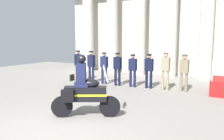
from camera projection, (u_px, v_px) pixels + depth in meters
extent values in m
plane|color=gray|center=(56.00, 131.00, 5.80)|extent=(28.00, 28.00, 0.00)
cube|color=beige|center=(175.00, 22.00, 14.81)|extent=(16.06, 0.30, 6.96)
cylinder|color=beige|center=(88.00, 29.00, 16.92)|extent=(0.78, 0.78, 6.36)
cylinder|color=beige|center=(112.00, 28.00, 15.94)|extent=(0.78, 0.78, 6.36)
cylinder|color=beige|center=(140.00, 27.00, 14.97)|extent=(0.78, 0.78, 6.36)
cylinder|color=beige|center=(171.00, 26.00, 13.99)|extent=(0.78, 0.78, 6.36)
cylinder|color=beige|center=(207.00, 25.00, 13.02)|extent=(0.78, 0.78, 6.36)
cylinder|color=silver|center=(213.00, 70.00, 9.23)|extent=(0.05, 0.05, 0.90)
cylinder|color=black|center=(77.00, 73.00, 12.94)|extent=(0.13, 0.13, 0.90)
cylinder|color=black|center=(80.00, 73.00, 12.84)|extent=(0.13, 0.13, 0.90)
cube|color=black|center=(78.00, 60.00, 12.79)|extent=(0.40, 0.25, 0.63)
sphere|color=tan|center=(78.00, 52.00, 12.73)|extent=(0.21, 0.21, 0.21)
cylinder|color=black|center=(78.00, 51.00, 12.72)|extent=(0.24, 0.24, 0.06)
cylinder|color=#141938|center=(90.00, 75.00, 12.48)|extent=(0.13, 0.13, 0.88)
cylinder|color=#141938|center=(93.00, 75.00, 12.38)|extent=(0.13, 0.13, 0.88)
cube|color=#141938|center=(91.00, 61.00, 12.33)|extent=(0.40, 0.25, 0.64)
sphere|color=beige|center=(91.00, 53.00, 12.28)|extent=(0.21, 0.21, 0.21)
cylinder|color=black|center=(91.00, 52.00, 12.27)|extent=(0.24, 0.24, 0.06)
cylinder|color=#191E42|center=(103.00, 75.00, 12.13)|extent=(0.13, 0.13, 0.89)
cylinder|color=#191E42|center=(106.00, 76.00, 12.02)|extent=(0.13, 0.13, 0.89)
cube|color=#191E42|center=(104.00, 62.00, 11.98)|extent=(0.40, 0.25, 0.58)
sphere|color=tan|center=(104.00, 54.00, 11.93)|extent=(0.21, 0.21, 0.21)
cylinder|color=black|center=(104.00, 53.00, 11.92)|extent=(0.24, 0.24, 0.06)
cylinder|color=black|center=(116.00, 77.00, 11.68)|extent=(0.13, 0.13, 0.86)
cylinder|color=black|center=(119.00, 77.00, 11.57)|extent=(0.13, 0.13, 0.86)
cube|color=black|center=(117.00, 63.00, 11.53)|extent=(0.40, 0.25, 0.61)
sphere|color=#997056|center=(117.00, 55.00, 11.48)|extent=(0.21, 0.21, 0.21)
cylinder|color=black|center=(117.00, 53.00, 11.47)|extent=(0.24, 0.24, 0.06)
cylinder|color=#141938|center=(131.00, 79.00, 11.34)|extent=(0.13, 0.13, 0.82)
cylinder|color=#141938|center=(135.00, 79.00, 11.23)|extent=(0.13, 0.13, 0.82)
cube|color=#141938|center=(133.00, 65.00, 11.19)|extent=(0.40, 0.25, 0.59)
sphere|color=tan|center=(133.00, 57.00, 11.14)|extent=(0.21, 0.21, 0.21)
cylinder|color=black|center=(133.00, 55.00, 11.13)|extent=(0.24, 0.24, 0.06)
cylinder|color=black|center=(147.00, 79.00, 11.03)|extent=(0.13, 0.13, 0.85)
cylinder|color=black|center=(151.00, 80.00, 10.92)|extent=(0.13, 0.13, 0.85)
cube|color=black|center=(149.00, 65.00, 10.88)|extent=(0.40, 0.25, 0.60)
sphere|color=tan|center=(149.00, 56.00, 10.83)|extent=(0.21, 0.21, 0.21)
cylinder|color=black|center=(149.00, 55.00, 10.82)|extent=(0.24, 0.24, 0.06)
cylinder|color=gray|center=(163.00, 80.00, 10.59)|extent=(0.13, 0.13, 0.92)
cylinder|color=gray|center=(167.00, 81.00, 10.49)|extent=(0.13, 0.13, 0.92)
cube|color=gray|center=(166.00, 64.00, 10.44)|extent=(0.40, 0.25, 0.62)
sphere|color=tan|center=(166.00, 55.00, 10.39)|extent=(0.21, 0.21, 0.21)
cylinder|color=brown|center=(166.00, 53.00, 10.38)|extent=(0.24, 0.24, 0.06)
cylinder|color=#7A7056|center=(181.00, 82.00, 10.27)|extent=(0.13, 0.13, 0.85)
cylinder|color=#7A7056|center=(186.00, 83.00, 10.16)|extent=(0.13, 0.13, 0.85)
cube|color=#7A7056|center=(184.00, 66.00, 10.12)|extent=(0.40, 0.25, 0.62)
sphere|color=tan|center=(185.00, 57.00, 10.06)|extent=(0.21, 0.21, 0.21)
cylinder|color=#494334|center=(185.00, 55.00, 10.05)|extent=(0.24, 0.24, 0.06)
cylinder|color=black|center=(110.00, 107.00, 6.88)|extent=(0.61, 0.40, 0.64)
cylinder|color=black|center=(62.00, 107.00, 6.86)|extent=(0.63, 0.43, 0.64)
cube|color=black|center=(86.00, 94.00, 6.82)|extent=(1.24, 0.88, 0.44)
ellipsoid|color=black|center=(91.00, 83.00, 6.78)|extent=(0.61, 0.53, 0.26)
cube|color=yellow|center=(86.00, 94.00, 6.82)|extent=(1.26, 0.90, 0.06)
cube|color=silver|center=(106.00, 73.00, 6.74)|extent=(0.33, 0.43, 0.47)
cube|color=black|center=(71.00, 92.00, 7.07)|extent=(0.40, 0.33, 0.36)
cube|color=black|center=(68.00, 96.00, 6.56)|extent=(0.40, 0.33, 0.36)
cube|color=#191E42|center=(82.00, 84.00, 6.78)|extent=(0.52, 0.49, 0.14)
cube|color=#191E42|center=(81.00, 73.00, 6.73)|extent=(0.40, 0.44, 0.56)
sphere|color=black|center=(82.00, 59.00, 6.68)|extent=(0.26, 0.26, 0.26)
cube|color=black|center=(72.00, 77.00, 13.08)|extent=(0.10, 0.32, 0.36)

